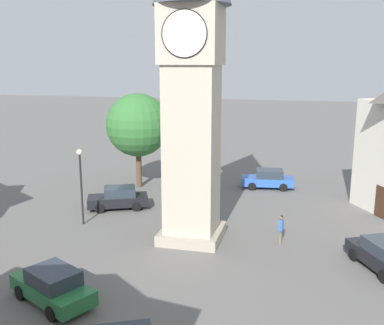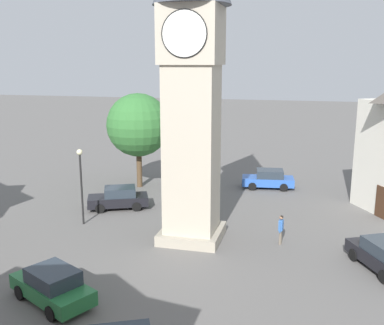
% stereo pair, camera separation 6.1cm
% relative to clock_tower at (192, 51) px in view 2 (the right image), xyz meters
% --- Properties ---
extents(ground_plane, '(200.00, 200.00, 0.00)m').
position_rel_clock_tower_xyz_m(ground_plane, '(-0.00, -0.00, -10.55)').
color(ground_plane, '#605E5B').
extents(clock_tower, '(4.13, 4.13, 18.14)m').
position_rel_clock_tower_xyz_m(clock_tower, '(0.00, 0.00, 0.00)').
color(clock_tower, '#A59C89').
rests_on(clock_tower, ground).
extents(car_blue_kerb, '(4.46, 3.22, 1.53)m').
position_rel_clock_tower_xyz_m(car_blue_kerb, '(-6.30, 3.99, -9.79)').
color(car_blue_kerb, black).
rests_on(car_blue_kerb, ground).
extents(car_silver_kerb, '(3.38, 4.44, 1.53)m').
position_rel_clock_tower_xyz_m(car_silver_kerb, '(10.07, -1.59, -9.79)').
color(car_silver_kerb, black).
rests_on(car_silver_kerb, ground).
extents(car_white_side, '(4.31, 2.21, 1.53)m').
position_rel_clock_tower_xyz_m(car_white_side, '(3.35, 11.77, -9.79)').
color(car_white_side, '#2D5BB7').
rests_on(car_white_side, ground).
extents(car_black_far, '(4.44, 3.38, 1.53)m').
position_rel_clock_tower_xyz_m(car_black_far, '(-3.96, -8.26, -9.79)').
color(car_black_far, '#236B38').
rests_on(car_black_far, ground).
extents(pedestrian, '(0.28, 0.55, 1.69)m').
position_rel_clock_tower_xyz_m(pedestrian, '(5.00, 0.43, -9.54)').
color(pedestrian, '#706656').
rests_on(pedestrian, ground).
extents(tree, '(5.04, 5.04, 7.62)m').
position_rel_clock_tower_xyz_m(tree, '(-6.90, 9.63, -5.47)').
color(tree, brown).
rests_on(tree, ground).
extents(lamp_post, '(0.36, 0.36, 4.80)m').
position_rel_clock_tower_xyz_m(lamp_post, '(-7.22, 0.59, -7.32)').
color(lamp_post, black).
rests_on(lamp_post, ground).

